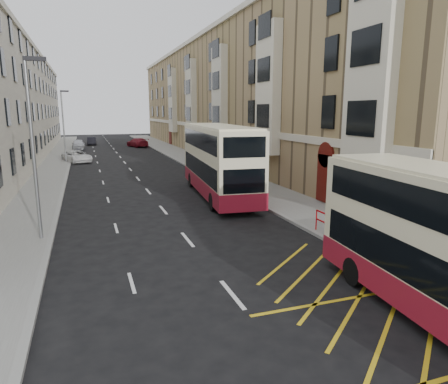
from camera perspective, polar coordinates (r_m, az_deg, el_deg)
name	(u,v)px	position (r m, az deg, el deg)	size (l,w,h in m)	color
ground	(292,367)	(10.30, 9.63, -23.47)	(200.00, 200.00, 0.00)	black
pavement_right	(217,170)	(39.71, -1.04, 3.11)	(4.00, 120.00, 0.15)	slate
pavement_left	(48,179)	(37.92, -23.90, 1.71)	(3.00, 120.00, 0.15)	slate
kerb_right	(197,171)	(39.14, -3.82, 2.96)	(0.25, 120.00, 0.15)	gray
kerb_left	(66,178)	(37.82, -21.64, 1.87)	(0.25, 120.00, 0.15)	gray
road_markings	(121,158)	(52.83, -14.52, 4.76)	(10.00, 110.00, 0.01)	silver
terrace_right	(229,99)	(56.08, 0.77, 13.19)	(10.75, 79.00, 15.25)	#957C56
guard_railing	(359,235)	(17.49, 18.76, -5.80)	(0.06, 6.56, 1.01)	#C90209
street_lamp_near	(33,140)	(19.49, -25.59, 6.74)	(0.93, 0.18, 8.00)	slate
street_lamp_far	(64,122)	(49.39, -21.94, 9.25)	(0.93, 0.18, 8.00)	slate
double_decker_rear	(218,161)	(27.53, -0.80, 4.48)	(3.94, 12.55, 4.92)	beige
pedestrian_mid	(425,239)	(17.70, 26.78, -6.03)	(0.75, 0.58, 1.54)	black
white_van	(77,157)	(49.57, -20.27, 4.77)	(2.23, 4.83, 1.34)	white
car_silver	(78,144)	(66.32, -20.09, 6.41)	(1.86, 4.62, 1.57)	#B8BAC0
car_dark	(92,141)	(74.51, -18.38, 6.93)	(1.44, 4.13, 1.36)	black
car_red	(138,142)	(68.24, -12.25, 6.94)	(2.08, 5.12, 1.49)	maroon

